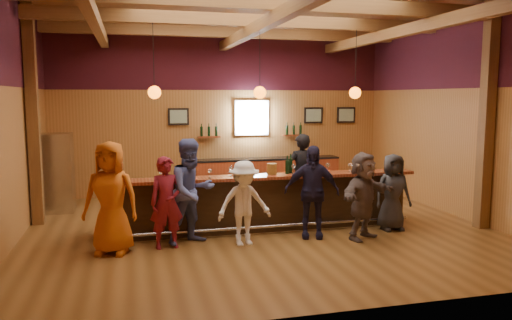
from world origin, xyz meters
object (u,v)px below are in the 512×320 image
Objects in this scene: bar_counter at (259,202)px; customer_brown at (363,196)px; customer_orange at (111,198)px; customer_dark at (393,192)px; customer_denim at (192,192)px; bottle_a at (287,167)px; customer_white at (244,203)px; ice_bucket at (272,169)px; customer_navy at (312,192)px; customer_redvest at (167,203)px; bartender at (301,175)px; back_bar_cabinet at (268,175)px; stainless_fridge at (57,173)px.

customer_brown reaches higher than bar_counter.
customer_dark is at bearing 19.02° from customer_orange.
customer_denim is 5.20× the size of bottle_a.
customer_white is at bearing -172.73° from customer_dark.
customer_navy is at bearing -52.11° from ice_bucket.
customer_denim is 2.22m from customer_navy.
customer_redvest is 2.54m from bottle_a.
customer_denim is 1.16× the size of customer_brown.
bar_counter is at bearing 152.12° from bottle_a.
customer_denim is (0.46, 0.16, 0.14)m from customer_redvest.
bar_counter is 1.28m from customer_navy.
customer_brown is (1.66, -1.29, 0.29)m from bar_counter.
customer_redvest is at bearing 167.01° from customer_white.
customer_orange is at bearing -165.00° from ice_bucket.
customer_orange is at bearing -161.33° from customer_navy.
bartender is at bearing 5.74° from customer_denim.
customer_brown is at bearing -41.53° from bottle_a.
customer_dark reaches higher than customer_white.
bartender reaches higher than customer_brown.
customer_denim is at bearing -164.84° from bottle_a.
customer_brown reaches higher than ice_bucket.
customer_orange reaches higher than customer_redvest.
customer_denim is 2.04m from bottle_a.
bartender is (-0.48, 2.09, 0.09)m from customer_brown.
customer_orange is 1.25× the size of customer_dark.
customer_denim is 8.88× the size of ice_bucket.
customer_navy is at bearing -51.39° from bar_counter.
customer_dark reaches higher than bar_counter.
customer_navy is (2.66, -0.00, 0.06)m from customer_redvest.
bartender is at bearing 34.21° from bar_counter.
customer_denim reaches higher than back_bar_cabinet.
ice_bucket is at bearing 167.29° from customer_dark.
customer_denim is at bearing -161.17° from ice_bucket.
bar_counter is at bearing 20.09° from customer_redvest.
back_bar_cabinet is at bearing 64.72° from customer_brown.
customer_orange is (1.30, -3.50, 0.05)m from stainless_fridge.
back_bar_cabinet is at bearing 48.94° from customer_redvest.
customer_white is 1.00× the size of customer_dark.
stainless_fridge is at bearing 128.83° from customer_white.
customer_redvest is at bearing -124.16° from back_bar_cabinet.
bar_counter is at bearing -30.76° from stainless_fridge.
customer_denim is 1.09× the size of customer_navy.
customer_brown is at bearing -35.78° from ice_bucket.
bottle_a reaches higher than bar_counter.
stainless_fridge is at bearing 103.77° from customer_denim.
bar_counter is 3.04m from customer_orange.
stainless_fridge is 4.21m from customer_denim.
customer_navy is 0.95m from customer_brown.
bar_counter is at bearing 3.36° from customer_denim.
back_bar_cabinet is at bearing 102.12° from customer_navy.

